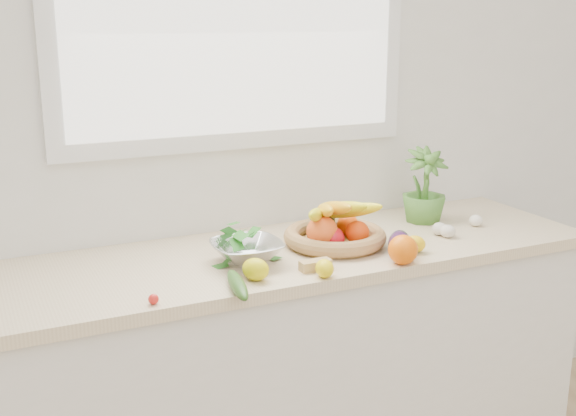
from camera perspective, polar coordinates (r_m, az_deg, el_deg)
name	(u,v)px	position (r m, az deg, el deg)	size (l,w,h in m)	color
back_wall	(236,105)	(2.55, -4.11, 8.10)	(4.50, 0.02, 2.70)	white
counter_cabinet	(272,381)	(2.57, -1.23, -13.51)	(2.20, 0.58, 0.86)	silver
countertop	(272,258)	(2.38, -1.30, -3.97)	(2.24, 0.62, 0.04)	beige
orange_loose	(403,250)	(2.28, 9.07, -3.28)	(0.09, 0.09, 0.09)	#FB6707
lemon_a	(256,269)	(2.12, -2.58, -4.86)	(0.07, 0.08, 0.07)	yellow
lemon_b	(325,268)	(2.15, 2.91, -4.79)	(0.05, 0.07, 0.05)	yellow
lemon_c	(415,244)	(2.40, 9.97, -2.82)	(0.06, 0.07, 0.06)	yellow
apple	(332,239)	(2.39, 3.53, -2.45)	(0.08, 0.08, 0.08)	red
ginger	(315,265)	(2.21, 2.18, -4.53)	(0.10, 0.04, 0.03)	tan
garlic_a	(440,229)	(2.61, 11.89, -1.62)	(0.05, 0.05, 0.05)	beige
garlic_b	(476,221)	(2.75, 14.62, -0.97)	(0.05, 0.05, 0.04)	white
garlic_c	(448,231)	(2.59, 12.51, -1.80)	(0.05, 0.05, 0.05)	silver
eggplant	(400,244)	(2.36, 8.82, -2.84)	(0.07, 0.19, 0.08)	#31103B
cucumber	(237,285)	(2.05, -4.02, -6.07)	(0.04, 0.23, 0.04)	#235218
radish	(153,299)	(1.99, -10.58, -7.09)	(0.03, 0.03, 0.03)	red
potted_herb	(424,188)	(2.75, 10.71, 1.56)	(0.17, 0.17, 0.30)	#467C2D
fruit_basket	(334,231)	(2.44, 3.67, -1.79)	(0.35, 0.35, 0.18)	tan
colander_with_spinach	(247,245)	(2.26, -3.27, -2.97)	(0.22, 0.22, 0.12)	silver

